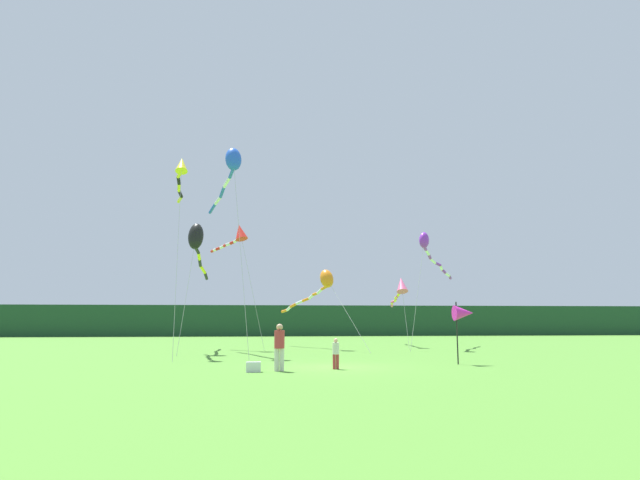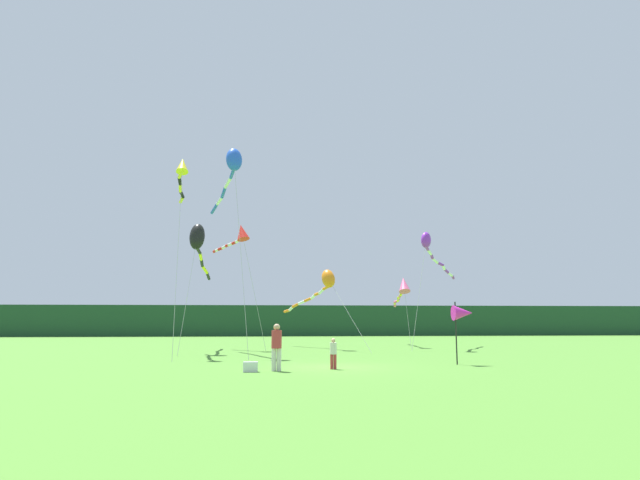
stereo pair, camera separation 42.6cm
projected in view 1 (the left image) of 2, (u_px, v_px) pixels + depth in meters
The scene contains 13 objects.
ground_plane at pixel (335, 367), 22.79m from camera, with size 120.00×120.00×0.00m, color #4C842D.
distant_treeline at pixel (287, 321), 67.33m from camera, with size 108.00×3.34×3.73m, color #1E4228.
person_adult at pixel (279, 345), 21.13m from camera, with size 0.40×0.40×1.82m.
person_child at pixel (336, 352), 21.94m from camera, with size 0.27×0.27×1.23m.
cooler_box at pixel (253, 367), 20.66m from camera, with size 0.56×0.33×0.38m, color silver.
banner_flag_pole at pixel (464, 313), 24.55m from camera, with size 0.90×0.70×2.79m.
kite_blue at pixel (231, 166), 32.73m from camera, with size 3.25×10.34×12.28m.
kite_orange at pixel (322, 283), 37.45m from camera, with size 5.07×10.01×5.59m.
kite_red at pixel (238, 234), 37.47m from camera, with size 4.00×4.02×8.67m.
kite_purple at pixel (428, 248), 38.15m from camera, with size 5.72×8.01×8.09m.
kite_yellow at pixel (181, 172), 31.94m from camera, with size 1.56×9.35×11.47m.
kite_black at pixel (197, 241), 33.93m from camera, with size 1.14×8.79×8.04m.
kite_rainbow at pixel (400, 288), 40.52m from camera, with size 1.17×7.75×5.27m.
Camera 1 is at (-3.13, -23.13, 1.99)m, focal length 30.30 mm.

